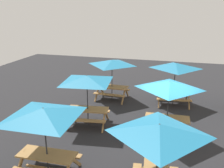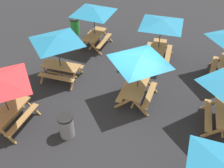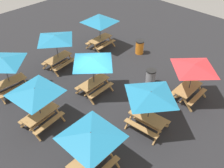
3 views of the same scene
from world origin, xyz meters
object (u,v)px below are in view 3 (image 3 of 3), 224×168
(picnic_table_2, at_px, (3,63))
(picnic_table_3, at_px, (100,22))
(picnic_table_1, at_px, (150,97))
(trash_bin_gray, at_px, (151,77))
(trash_bin_orange, at_px, (140,47))
(picnic_table_4, at_px, (36,94))
(picnic_table_0, at_px, (194,69))
(picnic_table_6, at_px, (56,40))
(picnic_table_5, at_px, (91,138))
(picnic_table_7, at_px, (93,63))

(picnic_table_2, bearing_deg, picnic_table_3, 2.64)
(picnic_table_1, bearing_deg, trash_bin_gray, -61.38)
(trash_bin_gray, relative_size, trash_bin_orange, 1.00)
(picnic_table_3, relative_size, picnic_table_4, 1.01)
(picnic_table_1, distance_m, picnic_table_2, 7.92)
(picnic_table_3, bearing_deg, trash_bin_gray, -103.79)
(picnic_table_2, xyz_separation_m, trash_bin_gray, (6.16, -5.18, -1.49))
(picnic_table_3, distance_m, picnic_table_4, 8.06)
(picnic_table_0, height_order, picnic_table_1, same)
(picnic_table_3, bearing_deg, picnic_table_6, 175.51)
(picnic_table_5, xyz_separation_m, trash_bin_gray, (6.29, 1.90, -1.49))
(picnic_table_3, relative_size, trash_bin_orange, 2.88)
(picnic_table_3, relative_size, picnic_table_6, 1.21)
(picnic_table_2, xyz_separation_m, picnic_table_7, (3.29, -3.40, 0.00))
(picnic_table_0, xyz_separation_m, picnic_table_3, (0.55, 7.56, 0.00))
(picnic_table_6, distance_m, trash_bin_gray, 6.16)
(trash_bin_gray, bearing_deg, picnic_table_2, 139.95)
(picnic_table_2, distance_m, picnic_table_5, 7.09)
(picnic_table_6, bearing_deg, trash_bin_orange, -33.99)
(picnic_table_2, height_order, picnic_table_3, same)
(picnic_table_0, distance_m, picnic_table_7, 5.20)
(picnic_table_4, bearing_deg, picnic_table_0, -38.33)
(picnic_table_5, bearing_deg, picnic_table_6, 62.36)
(picnic_table_2, bearing_deg, picnic_table_5, -89.11)
(picnic_table_7, bearing_deg, picnic_table_4, 177.98)
(picnic_table_0, height_order, picnic_table_6, same)
(picnic_table_6, distance_m, picnic_table_7, 3.53)
(picnic_table_3, xyz_separation_m, picnic_table_4, (-7.25, -3.51, 0.00))
(picnic_table_6, height_order, trash_bin_orange, picnic_table_6)
(picnic_table_2, bearing_deg, picnic_table_7, -44.07)
(picnic_table_5, xyz_separation_m, picnic_table_7, (3.41, 3.69, 0.00))
(picnic_table_7, xyz_separation_m, trash_bin_orange, (5.17, 0.95, -1.49))
(picnic_table_5, distance_m, trash_bin_gray, 6.74)
(picnic_table_2, height_order, trash_bin_gray, picnic_table_2)
(picnic_table_2, relative_size, trash_bin_gray, 2.38)
(picnic_table_4, height_order, picnic_table_5, same)
(trash_bin_gray, bearing_deg, picnic_table_0, -81.06)
(picnic_table_5, distance_m, trash_bin_orange, 9.87)
(picnic_table_3, relative_size, trash_bin_gray, 2.88)
(picnic_table_0, xyz_separation_m, picnic_table_2, (-6.52, 7.47, 0.00))
(picnic_table_3, distance_m, picnic_table_7, 5.15)
(picnic_table_7, relative_size, trash_bin_gray, 2.38)
(picnic_table_2, xyz_separation_m, trash_bin_orange, (8.46, -2.45, -1.49))
(picnic_table_3, height_order, picnic_table_5, same)
(picnic_table_0, bearing_deg, picnic_table_3, 84.11)
(picnic_table_5, relative_size, trash_bin_orange, 2.89)
(picnic_table_3, bearing_deg, picnic_table_0, -98.15)
(picnic_table_0, xyz_separation_m, trash_bin_orange, (1.93, 5.02, -1.49))
(picnic_table_7, bearing_deg, trash_bin_gray, -34.03)
(picnic_table_3, xyz_separation_m, picnic_table_5, (-7.20, -7.18, 0.00))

